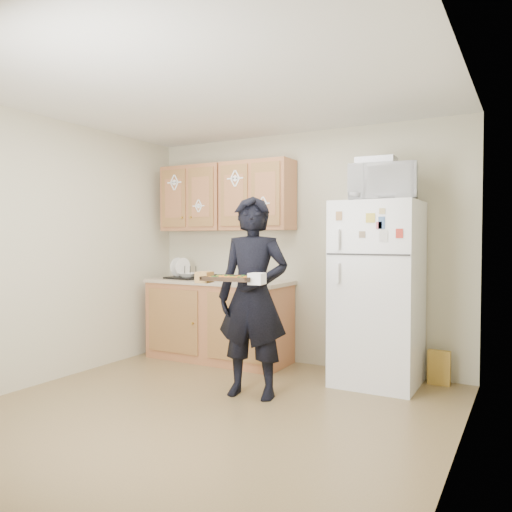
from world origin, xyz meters
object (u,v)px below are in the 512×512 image
(person, at_px, (253,297))
(microwave, at_px, (383,183))
(baking_tray, at_px, (230,279))
(dish_rack, at_px, (185,272))
(refrigerator, at_px, (378,293))

(person, height_order, microwave, microwave)
(baking_tray, relative_size, dish_rack, 1.01)
(baking_tray, xyz_separation_m, dish_rack, (-1.33, 1.16, -0.05))
(person, distance_m, microwave, 1.58)
(microwave, height_order, dish_rack, microwave)
(person, height_order, dish_rack, person)
(baking_tray, bearing_deg, refrigerator, 44.83)
(refrigerator, distance_m, dish_rack, 2.22)
(refrigerator, relative_size, dish_rack, 4.25)
(refrigerator, xyz_separation_m, person, (-0.84, -0.88, 0.01))
(refrigerator, bearing_deg, person, -133.37)
(refrigerator, height_order, baking_tray, refrigerator)
(person, distance_m, dish_rack, 1.63)
(microwave, xyz_separation_m, dish_rack, (-2.27, 0.03, -0.88))
(dish_rack, bearing_deg, person, -32.02)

